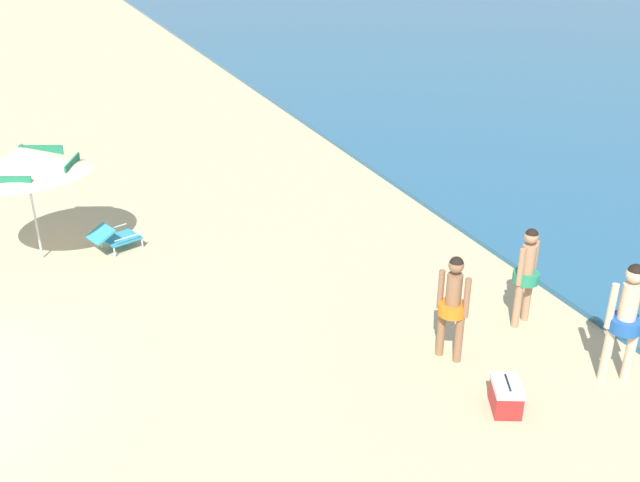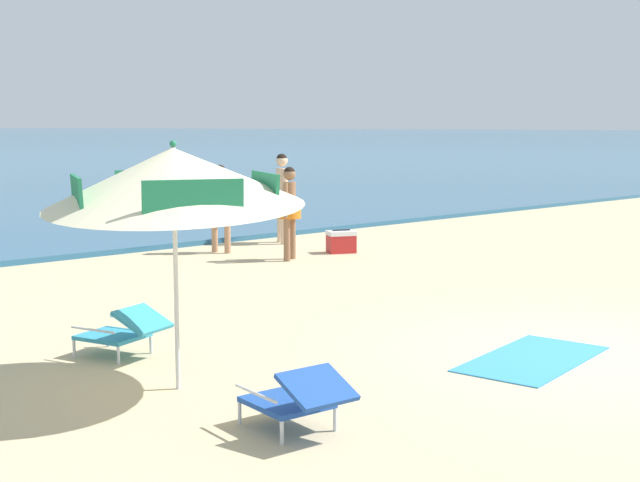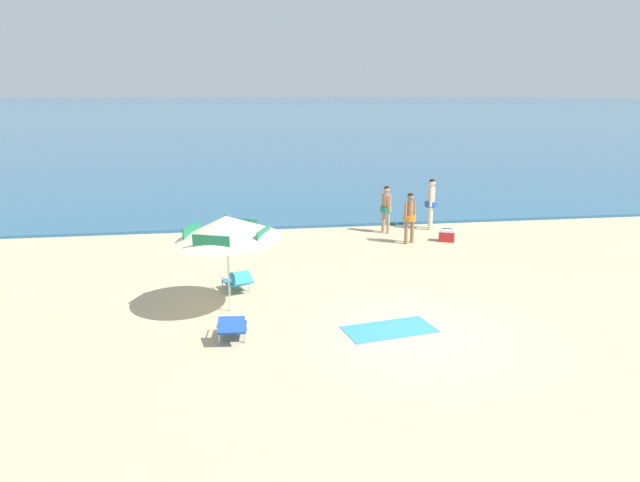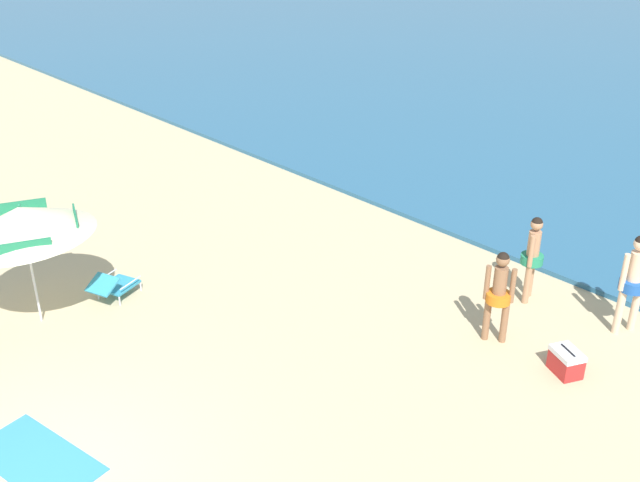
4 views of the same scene
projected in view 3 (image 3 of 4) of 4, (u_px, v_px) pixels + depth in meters
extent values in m
plane|color=tan|center=(422.00, 334.00, 11.37)|extent=(800.00, 800.00, 0.00)
cube|color=#285B7F|center=(231.00, 100.00, 403.30)|extent=(800.00, 800.00, 0.10)
cylinder|color=silver|center=(228.00, 264.00, 12.28)|extent=(0.04, 0.04, 2.11)
cone|color=beige|center=(227.00, 228.00, 12.08)|extent=(3.14, 3.13, 0.67)
cube|color=#1E724C|center=(241.00, 225.00, 12.87)|extent=(0.74, 0.34, 0.28)
cube|color=#1E724C|center=(192.00, 231.00, 12.29)|extent=(0.34, 0.74, 0.28)
cube|color=#1E724C|center=(211.00, 242.00, 11.36)|extent=(0.74, 0.34, 0.28)
cube|color=#1E724C|center=(263.00, 235.00, 11.93)|extent=(0.34, 0.74, 0.28)
sphere|color=#1E724C|center=(226.00, 214.00, 12.02)|extent=(0.06, 0.06, 0.06)
cube|color=teal|center=(236.00, 282.00, 13.87)|extent=(0.69, 0.74, 0.04)
cube|color=teal|center=(241.00, 278.00, 13.48)|extent=(0.60, 0.54, 0.21)
cylinder|color=silver|center=(222.00, 284.00, 14.02)|extent=(0.03, 0.03, 0.18)
cylinder|color=silver|center=(241.00, 281.00, 14.25)|extent=(0.03, 0.03, 0.18)
cylinder|color=silver|center=(230.00, 291.00, 13.54)|extent=(0.03, 0.03, 0.18)
cylinder|color=silver|center=(250.00, 288.00, 13.76)|extent=(0.03, 0.03, 0.18)
cylinder|color=silver|center=(224.00, 279.00, 13.71)|extent=(0.20, 0.52, 0.02)
cylinder|color=silver|center=(247.00, 275.00, 13.96)|extent=(0.20, 0.52, 0.02)
cube|color=#1E4799|center=(233.00, 327.00, 11.15)|extent=(0.57, 0.64, 0.04)
cube|color=#1E4799|center=(231.00, 325.00, 10.73)|extent=(0.53, 0.44, 0.20)
cylinder|color=silver|center=(222.00, 327.00, 11.44)|extent=(0.03, 0.03, 0.18)
cylinder|color=silver|center=(247.00, 327.00, 11.47)|extent=(0.03, 0.03, 0.18)
cylinder|color=silver|center=(219.00, 339.00, 10.89)|extent=(0.03, 0.03, 0.18)
cylinder|color=silver|center=(245.00, 338.00, 10.92)|extent=(0.03, 0.03, 0.18)
cylinder|color=silver|center=(218.00, 322.00, 11.11)|extent=(0.07, 0.54, 0.02)
cylinder|color=silver|center=(248.00, 321.00, 11.14)|extent=(0.07, 0.54, 0.02)
cylinder|color=#8C6042|center=(412.00, 230.00, 18.24)|extent=(0.11, 0.11, 0.78)
cylinder|color=#8C6042|center=(406.00, 232.00, 18.07)|extent=(0.11, 0.11, 0.78)
cylinder|color=orange|center=(410.00, 218.00, 18.05)|extent=(0.39, 0.39, 0.16)
cylinder|color=#8C6042|center=(410.00, 210.00, 17.99)|extent=(0.22, 0.22, 0.55)
cylinder|color=#8C6042|center=(414.00, 210.00, 18.11)|extent=(0.08, 0.08, 0.59)
cylinder|color=#8C6042|center=(406.00, 211.00, 17.87)|extent=(0.08, 0.08, 0.59)
sphere|color=#8C6042|center=(411.00, 197.00, 17.88)|extent=(0.21, 0.21, 0.21)
sphere|color=black|center=(411.00, 196.00, 17.88)|extent=(0.20, 0.20, 0.20)
cylinder|color=tan|center=(388.00, 222.00, 19.43)|extent=(0.11, 0.11, 0.78)
cylinder|color=tan|center=(383.00, 220.00, 19.67)|extent=(0.11, 0.11, 0.78)
cylinder|color=#23845B|center=(386.00, 209.00, 19.45)|extent=(0.39, 0.39, 0.16)
cylinder|color=tan|center=(386.00, 202.00, 19.39)|extent=(0.21, 0.21, 0.55)
cylinder|color=tan|center=(390.00, 203.00, 19.23)|extent=(0.08, 0.08, 0.58)
cylinder|color=tan|center=(383.00, 201.00, 19.55)|extent=(0.08, 0.08, 0.58)
sphere|color=tan|center=(387.00, 190.00, 19.28)|extent=(0.21, 0.21, 0.21)
sphere|color=black|center=(387.00, 189.00, 19.28)|extent=(0.19, 0.19, 0.19)
cylinder|color=beige|center=(430.00, 218.00, 19.91)|extent=(0.13, 0.13, 0.86)
cylinder|color=beige|center=(431.00, 216.00, 20.19)|extent=(0.13, 0.13, 0.86)
cylinder|color=#1E51A3|center=(431.00, 204.00, 19.94)|extent=(0.43, 0.43, 0.18)
cylinder|color=beige|center=(431.00, 196.00, 19.87)|extent=(0.24, 0.24, 0.61)
cylinder|color=beige|center=(431.00, 198.00, 19.67)|extent=(0.09, 0.09, 0.64)
cylinder|color=beige|center=(432.00, 196.00, 20.07)|extent=(0.09, 0.09, 0.64)
sphere|color=beige|center=(432.00, 183.00, 19.76)|extent=(0.23, 0.23, 0.23)
sphere|color=black|center=(432.00, 182.00, 19.75)|extent=(0.21, 0.21, 0.21)
cube|color=red|center=(447.00, 236.00, 18.44)|extent=(0.58, 0.51, 0.32)
cube|color=white|center=(447.00, 230.00, 18.39)|extent=(0.60, 0.53, 0.08)
cylinder|color=black|center=(447.00, 229.00, 18.38)|extent=(0.31, 0.17, 0.02)
cube|color=#3384BC|center=(389.00, 329.00, 11.56)|extent=(1.93, 1.20, 0.01)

